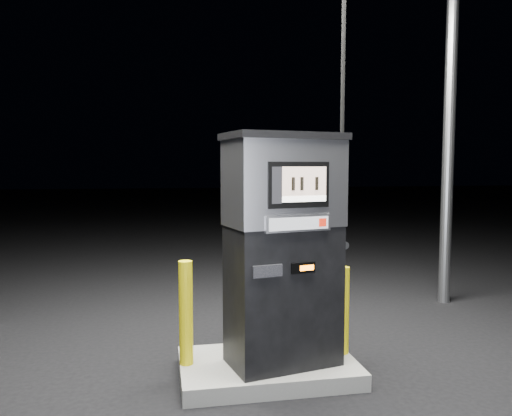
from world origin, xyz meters
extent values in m
plane|color=black|center=(0.00, 0.00, 0.00)|extent=(80.00, 80.00, 0.00)
cube|color=slate|center=(0.00, 0.00, 0.07)|extent=(1.60, 1.00, 0.15)
cylinder|color=gray|center=(3.00, 2.00, 2.25)|extent=(0.16, 0.16, 4.50)
cube|color=black|center=(0.12, -0.08, 0.78)|extent=(1.05, 0.74, 1.25)
cube|color=#AAABB2|center=(0.12, -0.08, 1.78)|extent=(1.07, 0.76, 0.75)
cube|color=black|center=(0.12, -0.08, 2.19)|extent=(1.12, 0.81, 0.06)
cube|color=black|center=(0.18, -0.37, 1.78)|extent=(0.56, 0.15, 0.38)
cube|color=tan|center=(0.23, -0.37, 1.81)|extent=(0.40, 0.09, 0.24)
cube|color=white|center=(0.23, -0.38, 1.66)|extent=(0.40, 0.09, 0.05)
cube|color=#AAABB2|center=(0.18, -0.37, 1.45)|extent=(0.59, 0.15, 0.14)
cube|color=#95979C|center=(0.18, -0.38, 1.45)|extent=(0.54, 0.12, 0.11)
cube|color=#A91A0B|center=(0.40, -0.34, 1.45)|extent=(0.07, 0.02, 0.07)
cube|color=black|center=(0.23, -0.35, 1.07)|extent=(0.22, 0.07, 0.09)
cube|color=orange|center=(0.26, -0.36, 1.07)|extent=(0.13, 0.03, 0.05)
cube|color=black|center=(-0.09, -0.43, 1.07)|extent=(0.26, 0.08, 0.10)
cube|color=black|center=(0.64, 0.03, 1.20)|extent=(0.14, 0.20, 0.25)
cylinder|color=gray|center=(0.69, 0.04, 1.20)|extent=(0.11, 0.23, 0.07)
cylinder|color=black|center=(0.68, -0.01, 2.88)|extent=(0.04, 0.04, 3.11)
cylinder|color=yellow|center=(-0.74, 0.05, 0.62)|extent=(0.15, 0.15, 0.94)
cylinder|color=yellow|center=(0.74, 0.04, 0.57)|extent=(0.13, 0.13, 0.83)
camera|label=1|loc=(-0.94, -4.36, 1.93)|focal=35.00mm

